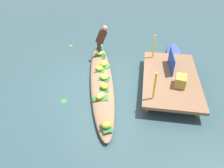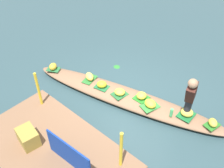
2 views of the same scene
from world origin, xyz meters
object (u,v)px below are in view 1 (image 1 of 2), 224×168
water_bottle (105,56)px  banana_bunch_5 (107,125)px  market_banner (171,61)px  produce_crate (181,81)px  banana_bunch_3 (104,63)px  banana_bunch_6 (100,46)px  moored_boat (174,55)px  vendor_person (101,39)px  banana_bunch_1 (104,86)px  vendor_boat (101,80)px  banana_bunch_2 (100,68)px  banana_bunch_7 (101,96)px  banana_bunch_4 (99,53)px  banana_bunch_0 (104,77)px

water_bottle → banana_bunch_5: bearing=11.0°
market_banner → produce_crate: bearing=9.7°
banana_bunch_3 → banana_bunch_6: (-1.37, -0.44, -0.01)m
moored_boat → vendor_person: (0.68, -2.92, 0.83)m
banana_bunch_3 → water_bottle: 0.54m
moored_boat → banana_bunch_1: (2.84, -2.43, 0.23)m
vendor_boat → banana_bunch_3: banana_bunch_3 is taller
banana_bunch_5 → produce_crate: (-1.85, 1.99, 0.26)m
banana_bunch_1 → market_banner: 2.48m
banana_bunch_2 → banana_bunch_7: bearing=12.4°
water_bottle → market_banner: market_banner is taller
banana_bunch_5 → banana_bunch_4: bearing=-166.0°
banana_bunch_1 → banana_bunch_5: banana_bunch_5 is taller
banana_bunch_6 → produce_crate: size_ratio=0.55×
banana_bunch_6 → banana_bunch_3: bearing=17.6°
banana_bunch_2 → banana_bunch_3: banana_bunch_3 is taller
market_banner → banana_bunch_1: bearing=-63.6°
moored_boat → banana_bunch_5: (4.43, -2.08, 0.24)m
market_banner → moored_boat: bearing=165.3°
vendor_boat → banana_bunch_0: banana_bunch_0 is taller
banana_bunch_0 → produce_crate: bearing=83.8°
moored_boat → banana_bunch_0: 3.43m
banana_bunch_7 → water_bottle: size_ratio=1.48×
banana_bunch_5 → banana_bunch_6: banana_bunch_5 is taller
banana_bunch_0 → banana_bunch_3: 0.84m
banana_bunch_1 → banana_bunch_4: size_ratio=0.91×
banana_bunch_7 → banana_bunch_3: bearing=-172.7°
market_banner → banana_bunch_4: bearing=-112.6°
produce_crate → banana_bunch_4: bearing=-122.8°
banana_bunch_0 → banana_bunch_3: banana_bunch_3 is taller
banana_bunch_2 → banana_bunch_6: (-1.70, -0.34, -0.01)m
vendor_boat → banana_bunch_5: bearing=0.7°
banana_bunch_3 → vendor_person: bearing=-164.0°
market_banner → vendor_person: bearing=-113.4°
water_bottle → market_banner: 2.56m
banana_bunch_0 → banana_bunch_1: size_ratio=1.03×
produce_crate → banana_bunch_5: bearing=-47.0°
banana_bunch_2 → banana_bunch_7: 1.54m
vendor_boat → banana_bunch_2: (-0.45, -0.15, 0.20)m
banana_bunch_5 → market_banner: (-2.81, 1.76, 0.38)m
banana_bunch_0 → banana_bunch_3: (-0.82, -0.16, 0.01)m
banana_bunch_1 → vendor_person: (-2.16, -0.48, 0.60)m
vendor_boat → banana_bunch_2: size_ratio=21.11×
banana_bunch_1 → banana_bunch_4: banana_bunch_1 is taller
vendor_boat → banana_bunch_0: size_ratio=19.98×
water_bottle → vendor_boat: bearing=5.4°
banana_bunch_4 → vendor_person: bearing=95.2°
banana_bunch_7 → water_bottle: bearing=-172.7°
banana_bunch_4 → produce_crate: (1.89, 2.92, 0.27)m
banana_bunch_7 → banana_bunch_5: bearing=18.5°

